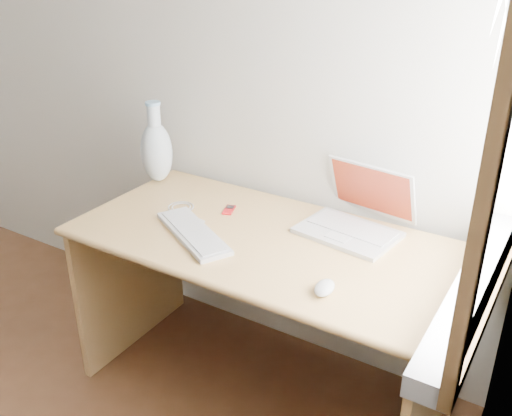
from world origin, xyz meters
The scene contains 9 objects.
back_wall centered at (0.00, 1.75, 1.30)m, with size 3.50×0.04×2.60m, color silver.
desk centered at (0.95, 1.46, 0.50)m, with size 1.33×0.67×0.70m.
laptop centered at (1.21, 1.59, 0.76)m, with size 0.37×0.32×0.23m.
external_keyboard centered at (0.74, 1.26, 0.71)m, with size 0.41×0.30×0.02m.
mouse centered at (1.30, 1.17, 0.72)m, with size 0.06×0.09×0.03m, color silver.
ipod centered at (0.74, 1.49, 0.71)m, with size 0.06×0.09×0.01m.
cable_coil centered at (0.57, 1.42, 0.71)m, with size 0.10×0.10×0.01m, color silver.
remote centered at (0.70, 1.33, 0.71)m, with size 0.03×0.07×0.01m, color silver.
vase centered at (0.31, 1.58, 0.85)m, with size 0.14×0.14×0.35m.
Camera 1 is at (1.86, -0.14, 1.66)m, focal length 40.00 mm.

